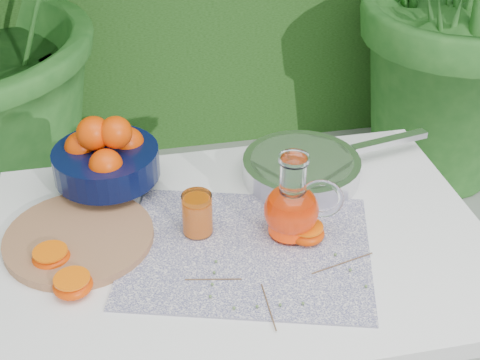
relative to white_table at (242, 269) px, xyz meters
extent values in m
cube|color=white|center=(0.00, 0.00, 0.06)|extent=(1.00, 0.70, 0.04)
cylinder|color=white|center=(-0.45, 0.30, -0.31)|extent=(0.04, 0.04, 0.71)
cylinder|color=white|center=(0.45, 0.30, -0.31)|extent=(0.04, 0.04, 0.71)
cube|color=#0D0F49|center=(0.00, -0.04, 0.08)|extent=(0.57, 0.49, 0.00)
cylinder|color=#A4694A|center=(-0.32, 0.06, 0.09)|extent=(0.33, 0.33, 0.02)
cylinder|color=black|center=(-0.25, 0.23, 0.10)|extent=(0.08, 0.08, 0.04)
cylinder|color=black|center=(-0.25, 0.23, 0.15)|extent=(0.23, 0.23, 0.06)
sphere|color=#D24202|center=(-0.30, 0.26, 0.18)|extent=(0.07, 0.07, 0.07)
sphere|color=#D24202|center=(-0.20, 0.26, 0.18)|extent=(0.07, 0.07, 0.07)
sphere|color=#D24202|center=(-0.25, 0.18, 0.18)|extent=(0.07, 0.07, 0.07)
sphere|color=#D24202|center=(-0.25, 0.29, 0.18)|extent=(0.07, 0.07, 0.07)
sphere|color=#D24202|center=(-0.27, 0.24, 0.22)|extent=(0.07, 0.07, 0.07)
sphere|color=#D24202|center=(-0.23, 0.22, 0.23)|extent=(0.07, 0.07, 0.07)
cylinder|color=white|center=(0.10, -0.01, 0.09)|extent=(0.11, 0.11, 0.01)
ellipsoid|color=white|center=(0.10, -0.01, 0.14)|extent=(0.14, 0.14, 0.11)
cylinder|color=white|center=(0.10, -0.01, 0.22)|extent=(0.07, 0.07, 0.07)
cylinder|color=white|center=(0.10, -0.01, 0.26)|extent=(0.08, 0.08, 0.01)
torus|color=white|center=(0.15, -0.03, 0.18)|extent=(0.09, 0.04, 0.09)
cylinder|color=#FF3705|center=(0.10, -0.01, 0.13)|extent=(0.12, 0.12, 0.08)
cylinder|color=white|center=(-0.08, 0.04, 0.13)|extent=(0.08, 0.08, 0.09)
cylinder|color=orange|center=(-0.08, 0.04, 0.12)|extent=(0.07, 0.07, 0.07)
cylinder|color=orange|center=(-0.08, 0.04, 0.16)|extent=(0.06, 0.06, 0.00)
cylinder|color=silver|center=(0.18, 0.19, 0.11)|extent=(0.31, 0.31, 0.05)
cylinder|color=silver|center=(0.18, 0.19, 0.13)|extent=(0.28, 0.28, 0.01)
cube|color=silver|center=(0.41, 0.24, 0.12)|extent=(0.20, 0.06, 0.02)
ellipsoid|color=#D24202|center=(-0.33, -0.09, 0.10)|extent=(0.09, 0.09, 0.03)
cylinder|color=orange|center=(-0.33, -0.09, 0.11)|extent=(0.08, 0.08, 0.00)
ellipsoid|color=#D24202|center=(-0.37, 0.00, 0.10)|extent=(0.09, 0.09, 0.03)
cylinder|color=orange|center=(-0.37, 0.00, 0.11)|extent=(0.08, 0.08, 0.00)
ellipsoid|color=#D24202|center=(0.13, -0.03, 0.10)|extent=(0.09, 0.09, 0.03)
cylinder|color=orange|center=(0.13, -0.03, 0.11)|extent=(0.08, 0.08, 0.00)
cylinder|color=brown|center=(0.01, -0.20, 0.09)|extent=(0.00, 0.12, 0.00)
sphere|color=#52713B|center=(-0.06, -0.20, 0.09)|extent=(0.01, 0.01, 0.01)
sphere|color=#52713B|center=(-0.01, -0.20, 0.09)|extent=(0.01, 0.01, 0.01)
sphere|color=#52713B|center=(0.03, -0.20, 0.09)|extent=(0.01, 0.01, 0.01)
sphere|color=#52713B|center=(0.07, -0.21, 0.09)|extent=(0.01, 0.01, 0.01)
cylinder|color=brown|center=(0.17, -0.12, 0.09)|extent=(0.13, 0.04, 0.00)
sphere|color=#52713B|center=(0.15, -0.05, 0.09)|extent=(0.01, 0.01, 0.01)
sphere|color=#52713B|center=(0.17, -0.09, 0.09)|extent=(0.01, 0.01, 0.01)
sphere|color=#52713B|center=(0.18, -0.14, 0.09)|extent=(0.01, 0.01, 0.01)
sphere|color=#52713B|center=(0.19, -0.19, 0.09)|extent=(0.01, 0.01, 0.01)
cylinder|color=brown|center=(-0.08, -0.11, 0.09)|extent=(0.10, 0.02, 0.00)
sphere|color=#52713B|center=(-0.09, -0.16, 0.09)|extent=(0.01, 0.01, 0.01)
sphere|color=#52713B|center=(-0.08, -0.13, 0.09)|extent=(0.01, 0.01, 0.01)
sphere|color=#52713B|center=(-0.07, -0.10, 0.09)|extent=(0.01, 0.01, 0.01)
sphere|color=#52713B|center=(-0.06, -0.07, 0.09)|extent=(0.01, 0.01, 0.01)
camera|label=1|loc=(-0.22, -1.03, 0.94)|focal=50.00mm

